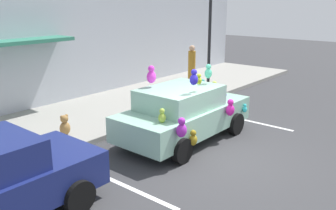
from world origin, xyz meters
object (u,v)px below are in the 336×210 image
(plush_covered_car, at_px, (184,113))
(street_lamp_post, at_px, (210,32))
(pedestrian_near_shopfront, at_px, (192,67))
(teddy_bear_on_sidewalk, at_px, (65,126))

(plush_covered_car, xyz_separation_m, street_lamp_post, (4.47, 2.17, 1.82))
(pedestrian_near_shopfront, bearing_deg, plush_covered_car, -145.92)
(plush_covered_car, relative_size, pedestrian_near_shopfront, 2.28)
(street_lamp_post, bearing_deg, teddy_bear_on_sidewalk, 176.68)
(pedestrian_near_shopfront, bearing_deg, street_lamp_post, -110.47)
(teddy_bear_on_sidewalk, height_order, street_lamp_post, street_lamp_post)
(teddy_bear_on_sidewalk, xyz_separation_m, pedestrian_near_shopfront, (7.05, 0.77, 0.59))
(teddy_bear_on_sidewalk, relative_size, street_lamp_post, 0.15)
(street_lamp_post, bearing_deg, plush_covered_car, -154.15)
(plush_covered_car, distance_m, pedestrian_near_shopfront, 5.92)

